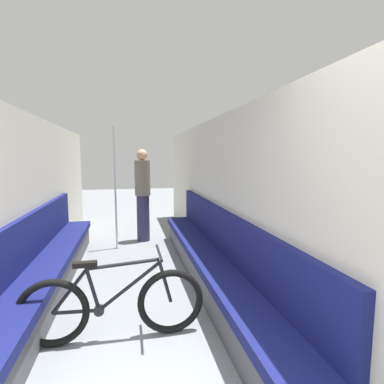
{
  "coord_description": "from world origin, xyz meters",
  "views": [
    {
      "loc": [
        0.0,
        -0.78,
        1.65
      ],
      "look_at": [
        0.83,
        3.15,
        1.18
      ],
      "focal_mm": 28.0,
      "sensor_mm": 36.0,
      "label": 1
    }
  ],
  "objects_px": {
    "bicycle": "(114,305)",
    "passenger_standing": "(143,194)",
    "bench_seat_row_right": "(211,262)",
    "bench_seat_row_left": "(41,275)",
    "grab_pole_near": "(115,190)"
  },
  "relations": [
    {
      "from": "bench_seat_row_right",
      "to": "grab_pole_near",
      "type": "bearing_deg",
      "value": 123.52
    },
    {
      "from": "bicycle",
      "to": "passenger_standing",
      "type": "xyz_separation_m",
      "value": [
        0.42,
        3.23,
        0.6
      ]
    },
    {
      "from": "passenger_standing",
      "to": "grab_pole_near",
      "type": "bearing_deg",
      "value": -0.77
    },
    {
      "from": "bench_seat_row_right",
      "to": "bicycle",
      "type": "height_order",
      "value": "bench_seat_row_right"
    },
    {
      "from": "bicycle",
      "to": "passenger_standing",
      "type": "distance_m",
      "value": 3.32
    },
    {
      "from": "bicycle",
      "to": "passenger_standing",
      "type": "relative_size",
      "value": 0.92
    },
    {
      "from": "bench_seat_row_right",
      "to": "bicycle",
      "type": "relative_size",
      "value": 2.86
    },
    {
      "from": "bench_seat_row_left",
      "to": "bench_seat_row_right",
      "type": "xyz_separation_m",
      "value": [
        2.02,
        0.0,
        0.0
      ]
    },
    {
      "from": "bench_seat_row_left",
      "to": "grab_pole_near",
      "type": "relative_size",
      "value": 2.16
    },
    {
      "from": "bench_seat_row_left",
      "to": "bench_seat_row_right",
      "type": "relative_size",
      "value": 1.0
    },
    {
      "from": "passenger_standing",
      "to": "bench_seat_row_right",
      "type": "bearing_deg",
      "value": 67.41
    },
    {
      "from": "bench_seat_row_right",
      "to": "passenger_standing",
      "type": "xyz_separation_m",
      "value": [
        -0.75,
        2.3,
        0.62
      ]
    },
    {
      "from": "bicycle",
      "to": "grab_pole_near",
      "type": "bearing_deg",
      "value": 92.64
    },
    {
      "from": "bench_seat_row_left",
      "to": "passenger_standing",
      "type": "height_order",
      "value": "passenger_standing"
    },
    {
      "from": "bench_seat_row_right",
      "to": "grab_pole_near",
      "type": "height_order",
      "value": "grab_pole_near"
    }
  ]
}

